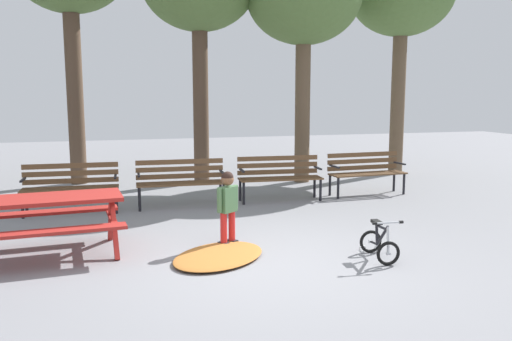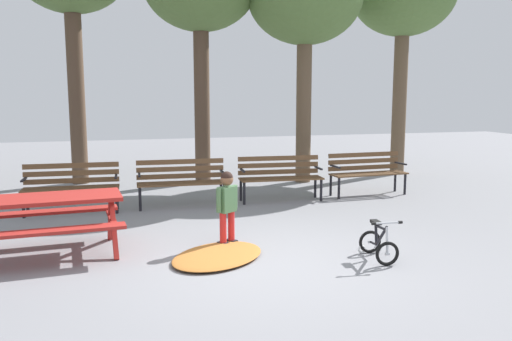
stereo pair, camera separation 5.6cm
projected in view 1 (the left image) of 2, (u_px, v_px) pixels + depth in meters
ground at (261, 264)px, 6.36m from camera, size 36.00×36.00×0.00m
picnic_table at (48, 210)px, 6.61m from camera, size 1.90×1.47×0.79m
park_bench_far_left at (71, 184)px, 9.03m from camera, size 1.62×0.52×0.85m
park_bench_left at (181, 179)px, 9.55m from camera, size 1.62×0.53×0.85m
park_bench_right at (279, 174)px, 10.08m from camera, size 1.63×0.57×0.85m
park_bench_far_right at (366, 170)px, 10.68m from camera, size 1.62×0.52×0.85m
child_standing at (228, 202)px, 7.06m from camera, size 0.33×0.28×1.02m
kids_bicycle at (379, 243)px, 6.54m from camera, size 0.40×0.58×0.54m
leaf_pile at (219, 256)px, 6.58m from camera, size 1.65×1.62×0.07m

